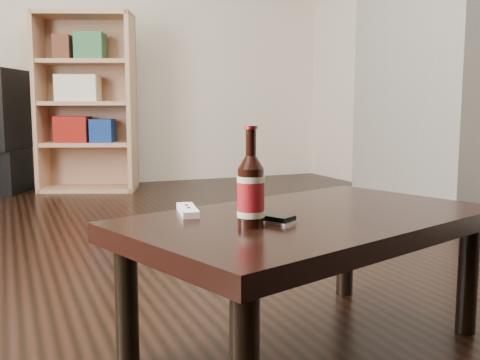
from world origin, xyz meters
name	(u,v)px	position (x,y,z in m)	size (l,w,h in m)	color
floor	(147,283)	(0.00, 0.00, -0.01)	(5.00, 6.00, 0.01)	black
wall_back	(63,32)	(0.00, 3.01, 1.35)	(5.00, 0.02, 2.70)	beige
chimney_breast	(420,19)	(2.35, 1.20, 1.35)	(0.30, 1.20, 2.70)	silver
bookshelf	(86,100)	(0.13, 2.69, 0.76)	(0.87, 0.63, 1.47)	#A67759
coffee_table	(311,232)	(0.29, -0.81, 0.35)	(1.22, 0.93, 0.40)	black
beer_bottle	(251,191)	(0.07, -0.89, 0.49)	(0.09, 0.09, 0.26)	black
phone	(273,218)	(0.14, -0.87, 0.41)	(0.11, 0.13, 0.02)	#AFAFB1
remote	(188,210)	(-0.03, -0.66, 0.41)	(0.08, 0.17, 0.02)	white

